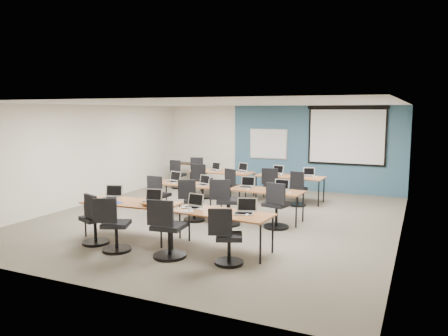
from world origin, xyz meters
The scene contains 58 objects.
floor centered at (0.00, 0.00, 0.00)m, with size 8.00×9.00×0.02m, color #6B6354.
ceiling centered at (0.00, 0.00, 2.70)m, with size 8.00×9.00×0.02m, color white.
wall_back centered at (0.00, 4.50, 1.35)m, with size 8.00×0.04×2.70m, color beige.
wall_front centered at (0.00, -4.50, 1.35)m, with size 8.00×0.04×2.70m, color beige.
wall_left centered at (-4.00, 0.00, 1.35)m, with size 0.04×9.00×2.70m, color beige.
wall_right centered at (4.00, 0.00, 1.35)m, with size 0.04×9.00×2.70m, color beige.
blue_accent_panel centered at (1.25, 4.47, 1.35)m, with size 5.50×0.04×2.70m, color #3D5977.
whiteboard centered at (-0.30, 4.43, 1.45)m, with size 1.28×0.03×0.98m.
projector_screen centered at (2.20, 4.41, 1.89)m, with size 2.40×0.10×1.82m.
training_table_front_left centered at (-0.91, -2.16, 0.69)m, with size 1.93×0.80×0.73m.
training_table_front_right centered at (1.11, -2.23, 0.69)m, with size 1.83×0.76×0.73m.
training_table_mid_left centered at (-1.00, 0.24, 0.68)m, with size 1.73×0.72×0.73m.
training_table_mid_right centered at (1.10, 0.21, 0.68)m, with size 1.71×0.71×0.73m.
training_table_back_left centered at (-1.12, 2.59, 0.69)m, with size 1.91×0.80×0.73m.
training_table_back_right centered at (0.99, 2.54, 0.69)m, with size 1.89×0.79×0.73m.
laptop_0 centered at (-1.52, -2.03, 0.80)m, with size 0.35×0.30×0.27m.
mouse_0 centered at (-1.31, -2.30, 0.74)m, with size 0.06×0.10×0.03m, color white.
task_chair_0 centered at (-1.28, -2.86, 0.41)m, with size 0.55×0.52×1.00m.
laptop_1 centered at (-0.53, -2.03, 0.79)m, with size 0.34×0.29×0.26m.
mouse_1 centered at (-0.35, -2.33, 0.74)m, with size 0.06×0.10×0.03m, color white.
task_chair_1 centered at (-0.67, -3.04, 0.41)m, with size 0.55×0.52×1.00m.
laptop_2 centered at (0.46, -2.10, 0.79)m, with size 0.34×0.29×0.26m.
mouse_2 centered at (0.69, -2.25, 0.74)m, with size 0.06×0.10×0.03m, color white.
task_chair_2 centered at (0.40, -2.93, 0.44)m, with size 0.58×0.58×1.05m.
laptop_3 centered at (1.52, -2.14, 0.80)m, with size 0.36×0.30×0.27m.
mouse_3 centered at (1.61, -2.27, 0.74)m, with size 0.07×0.11×0.04m, color white.
task_chair_3 centered at (1.47, -2.81, 0.40)m, with size 0.52×0.49×0.97m.
laptop_4 centered at (-1.43, 0.30, 0.80)m, with size 0.35×0.30×0.27m.
mouse_4 centered at (-1.27, 0.08, 0.74)m, with size 0.06×0.09×0.03m, color white.
task_chair_4 centered at (-1.49, -0.34, 0.41)m, with size 0.50×0.50×0.98m.
laptop_5 centered at (-0.53, 0.22, 0.79)m, with size 0.31×0.26×0.24m.
mouse_5 centered at (-0.26, 0.09, 0.74)m, with size 0.06×0.10×0.03m, color white.
task_chair_5 centered at (-0.44, -0.51, 0.40)m, with size 0.53×0.50×0.98m.
laptop_6 centered at (0.56, 0.35, 0.79)m, with size 0.33×0.28×0.25m.
mouse_6 centered at (0.71, 0.05, 0.74)m, with size 0.06×0.09×0.03m, color white.
task_chair_6 centered at (0.41, -0.52, 0.44)m, with size 0.61×0.57×1.05m.
laptop_7 centered at (1.43, 0.28, 0.79)m, with size 0.33×0.28×0.25m.
mouse_7 centered at (1.69, 0.08, 0.74)m, with size 0.06×0.09×0.03m, color white.
task_chair_7 centered at (1.52, -0.32, 0.43)m, with size 0.55×0.55×1.03m.
laptop_8 centered at (-1.39, 2.65, 0.79)m, with size 0.33×0.28×0.25m.
mouse_8 centered at (-1.28, 2.55, 0.74)m, with size 0.06×0.10×0.04m, color white.
task_chair_8 centered at (-1.49, 1.96, 0.42)m, with size 0.54×0.54×1.02m.
laptop_9 centered at (-0.56, 2.78, 0.79)m, with size 0.34×0.29×0.26m.
mouse_9 centered at (-0.42, 2.49, 0.74)m, with size 0.07×0.10×0.04m, color white.
task_chair_9 centered at (-0.47, 1.71, 0.40)m, with size 0.51×0.48×0.97m.
laptop_10 centered at (0.57, 2.71, 0.79)m, with size 0.34×0.29×0.26m.
mouse_10 centered at (0.71, 2.57, 0.74)m, with size 0.07×0.10×0.04m, color white.
task_chair_10 centered at (0.68, 1.95, 0.42)m, with size 0.54×0.54×1.02m.
laptop_11 centered at (1.47, 2.68, 0.79)m, with size 0.31×0.27×0.24m.
mouse_11 centered at (1.72, 2.53, 0.74)m, with size 0.06×0.09×0.03m, color white.
task_chair_11 centered at (1.34, 2.07, 0.39)m, with size 0.46×0.46×0.95m.
blue_mousepad centered at (-1.16, -2.36, 0.73)m, with size 0.24×0.20×0.01m, color #123996.
snack_bowl centered at (-0.42, -2.32, 0.76)m, with size 0.24×0.24×0.06m, color brown.
snack_plate centered at (0.52, -2.41, 0.74)m, with size 0.18×0.18×0.01m, color white.
coffee_cup centered at (0.54, -2.40, 0.77)m, with size 0.05×0.05×0.05m, color white.
utility_table centered at (-3.04, 3.85, 0.66)m, with size 0.97×0.54×0.75m.
spare_chair_a centered at (-2.42, 3.64, 0.41)m, with size 0.54×0.52×1.00m.
spare_chair_b centered at (-2.94, 3.03, 0.39)m, with size 0.46×0.46×0.95m.
Camera 1 is at (4.33, -9.17, 2.54)m, focal length 35.00 mm.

